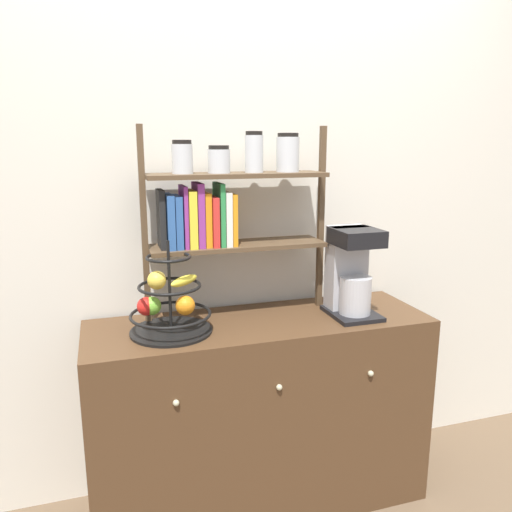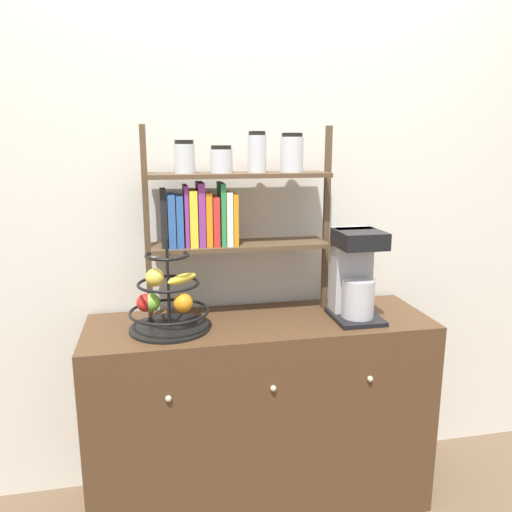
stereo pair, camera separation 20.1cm
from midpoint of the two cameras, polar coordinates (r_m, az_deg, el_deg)
name	(u,v)px [view 2 (the right image)]	position (r m, az deg, el deg)	size (l,w,h in m)	color
wall_back	(248,205)	(2.24, 1.67, 5.84)	(7.00, 0.05, 2.60)	silver
sideboard	(260,413)	(2.27, 3.16, -17.56)	(1.43, 0.47, 0.85)	#4C331E
coffee_maker	(355,274)	(2.14, 13.86, -2.02)	(0.19, 0.24, 0.38)	black
fruit_stand	(167,301)	(1.97, -7.31, -5.20)	(0.32, 0.32, 0.37)	black
shelf_hutch	(222,203)	(2.06, -1.07, 6.10)	(0.78, 0.20, 0.79)	brown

